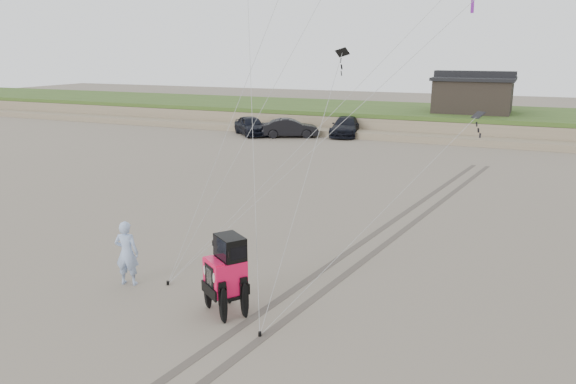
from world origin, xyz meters
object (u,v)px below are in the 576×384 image
truck_b (290,128)px  jeep (226,283)px  cabin (473,94)px  truck_a (251,126)px  truck_c (346,126)px  man (127,253)px

truck_b → jeep: size_ratio=0.99×
cabin → truck_a: bearing=-152.3°
cabin → truck_c: (-9.05, -5.80, -2.49)m
truck_b → man: man is taller
cabin → truck_b: (-12.89, -8.30, -2.50)m
jeep → truck_b: bearing=145.9°
cabin → truck_c: size_ratio=1.24×
truck_a → truck_b: (3.37, 0.22, -0.04)m
cabin → truck_b: size_ratio=1.44×
cabin → truck_c: cabin is taller
truck_c → cabin: bearing=23.9°
man → truck_b: bearing=-90.7°
truck_a → jeep: jeep is taller
cabin → jeep: (-2.35, -37.16, -2.40)m
cabin → man: size_ratio=3.28×
man → jeep: bearing=158.1°
truck_b → truck_c: size_ratio=0.86×
truck_b → man: 29.23m
cabin → truck_c: bearing=-147.3°
truck_a → man: (10.33, -28.16, 0.20)m
cabin → jeep: cabin is taller
truck_a → truck_b: 3.38m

